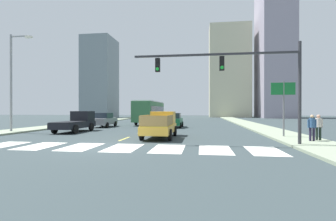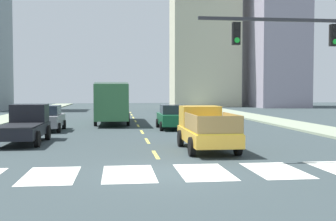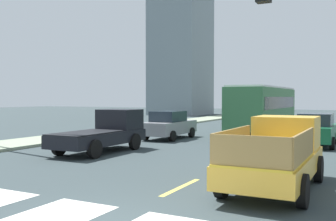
% 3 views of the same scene
% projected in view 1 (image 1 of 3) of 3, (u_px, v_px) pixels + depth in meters
% --- Properties ---
extents(ground_plane, '(160.00, 160.00, 0.00)m').
position_uv_depth(ground_plane, '(102.00, 147.00, 13.58)').
color(ground_plane, '#313C3F').
extents(sidewalk_right, '(3.19, 110.00, 0.15)m').
position_uv_depth(sidewalk_right, '(255.00, 126.00, 29.77)').
color(sidewalk_right, gray).
rests_on(sidewalk_right, ground).
extents(sidewalk_left, '(3.19, 110.00, 0.15)m').
position_uv_depth(sidewalk_left, '(71.00, 125.00, 33.05)').
color(sidewalk_left, gray).
rests_on(sidewalk_left, ground).
extents(crosswalk_stripe_1, '(1.68, 3.02, 0.01)m').
position_uv_depth(crosswalk_stripe_1, '(2.00, 145.00, 14.43)').
color(crosswalk_stripe_1, silver).
rests_on(crosswalk_stripe_1, ground).
extents(crosswalk_stripe_2, '(1.68, 3.02, 0.01)m').
position_uv_depth(crosswalk_stripe_2, '(40.00, 146.00, 14.09)').
color(crosswalk_stripe_2, silver).
rests_on(crosswalk_stripe_2, ground).
extents(crosswalk_stripe_3, '(1.68, 3.02, 0.01)m').
position_uv_depth(crosswalk_stripe_3, '(81.00, 147.00, 13.75)').
color(crosswalk_stripe_3, silver).
rests_on(crosswalk_stripe_3, ground).
extents(crosswalk_stripe_4, '(1.68, 3.02, 0.01)m').
position_uv_depth(crosswalk_stripe_4, '(123.00, 148.00, 13.41)').
color(crosswalk_stripe_4, silver).
rests_on(crosswalk_stripe_4, ground).
extents(crosswalk_stripe_5, '(1.68, 3.02, 0.01)m').
position_uv_depth(crosswalk_stripe_5, '(168.00, 149.00, 13.07)').
color(crosswalk_stripe_5, silver).
rests_on(crosswalk_stripe_5, ground).
extents(crosswalk_stripe_6, '(1.68, 3.02, 0.01)m').
position_uv_depth(crosswalk_stripe_6, '(215.00, 150.00, 12.74)').
color(crosswalk_stripe_6, silver).
rests_on(crosswalk_stripe_6, ground).
extents(crosswalk_stripe_7, '(1.68, 3.02, 0.01)m').
position_uv_depth(crosswalk_stripe_7, '(265.00, 151.00, 12.40)').
color(crosswalk_stripe_7, silver).
rests_on(crosswalk_stripe_7, ground).
extents(lane_dash_0, '(0.16, 2.40, 0.01)m').
position_uv_depth(lane_dash_0, '(124.00, 139.00, 17.54)').
color(lane_dash_0, '#D3C64E').
rests_on(lane_dash_0, ground).
extents(lane_dash_1, '(0.16, 2.40, 0.01)m').
position_uv_depth(lane_dash_1, '(141.00, 132.00, 22.50)').
color(lane_dash_1, '#D3C64E').
rests_on(lane_dash_1, ground).
extents(lane_dash_2, '(0.16, 2.40, 0.01)m').
position_uv_depth(lane_dash_2, '(152.00, 128.00, 27.45)').
color(lane_dash_2, '#D3C64E').
rests_on(lane_dash_2, ground).
extents(lane_dash_3, '(0.16, 2.40, 0.01)m').
position_uv_depth(lane_dash_3, '(160.00, 126.00, 32.41)').
color(lane_dash_3, '#D3C64E').
rests_on(lane_dash_3, ground).
extents(lane_dash_4, '(0.16, 2.40, 0.01)m').
position_uv_depth(lane_dash_4, '(165.00, 123.00, 37.36)').
color(lane_dash_4, '#D3C64E').
rests_on(lane_dash_4, ground).
extents(lane_dash_5, '(0.16, 2.40, 0.01)m').
position_uv_depth(lane_dash_5, '(169.00, 122.00, 42.31)').
color(lane_dash_5, '#D3C64E').
rests_on(lane_dash_5, ground).
extents(lane_dash_6, '(0.16, 2.40, 0.01)m').
position_uv_depth(lane_dash_6, '(173.00, 121.00, 47.27)').
color(lane_dash_6, '#D3C64E').
rests_on(lane_dash_6, ground).
extents(lane_dash_7, '(0.16, 2.40, 0.01)m').
position_uv_depth(lane_dash_7, '(175.00, 120.00, 52.22)').
color(lane_dash_7, '#D3C64E').
rests_on(lane_dash_7, ground).
extents(pickup_stakebed, '(2.18, 5.20, 1.96)m').
position_uv_depth(pickup_stakebed, '(161.00, 125.00, 18.60)').
color(pickup_stakebed, gold).
rests_on(pickup_stakebed, ground).
extents(pickup_dark, '(2.18, 5.20, 1.96)m').
position_uv_depth(pickup_dark, '(77.00, 122.00, 23.45)').
color(pickup_dark, black).
rests_on(pickup_dark, ground).
extents(city_bus, '(2.72, 10.80, 3.32)m').
position_uv_depth(city_bus, '(150.00, 111.00, 35.74)').
color(city_bus, '#346C41').
rests_on(city_bus, ground).
extents(sedan_mid, '(2.02, 4.40, 1.72)m').
position_uv_depth(sedan_mid, '(104.00, 120.00, 29.73)').
color(sedan_mid, gray).
rests_on(sedan_mid, ground).
extents(sedan_far, '(2.02, 4.40, 1.72)m').
position_uv_depth(sedan_far, '(174.00, 120.00, 29.00)').
color(sedan_far, '#145733').
rests_on(sedan_far, ground).
extents(traffic_signal_gantry, '(9.76, 0.27, 6.00)m').
position_uv_depth(traffic_signal_gantry, '(242.00, 73.00, 14.29)').
color(traffic_signal_gantry, '#2D2D33').
rests_on(traffic_signal_gantry, ground).
extents(direction_sign_green, '(1.70, 0.12, 4.20)m').
position_uv_depth(direction_sign_green, '(283.00, 97.00, 17.89)').
color(direction_sign_green, slate).
rests_on(direction_sign_green, ground).
extents(streetlight_left, '(2.20, 0.28, 9.00)m').
position_uv_depth(streetlight_left, '(13.00, 78.00, 22.31)').
color(streetlight_left, gray).
rests_on(streetlight_left, ground).
extents(pedestrian_waiting, '(0.53, 0.34, 1.64)m').
position_uv_depth(pedestrian_waiting, '(318.00, 125.00, 15.57)').
color(pedestrian_waiting, '#1D2B22').
rests_on(pedestrian_waiting, sidewalk_right).
extents(pedestrian_walking, '(0.53, 0.34, 1.64)m').
position_uv_depth(pedestrian_walking, '(312.00, 125.00, 15.21)').
color(pedestrian_walking, '#201B32').
rests_on(pedestrian_walking, sidewalk_right).
extents(tower_tall_centre, '(7.27, 8.49, 20.50)m').
position_uv_depth(tower_tall_centre, '(100.00, 78.00, 62.88)').
color(tower_tall_centre, gray).
rests_on(tower_tall_centre, ground).
extents(block_mid_left, '(8.04, 11.47, 33.92)m').
position_uv_depth(block_mid_left, '(274.00, 54.00, 64.54)').
color(block_mid_left, '#938C9D').
rests_on(block_mid_left, ground).
extents(block_mid_right, '(11.30, 7.21, 26.06)m').
position_uv_depth(block_mid_right, '(229.00, 72.00, 69.75)').
color(block_mid_right, beige).
rests_on(block_mid_right, ground).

